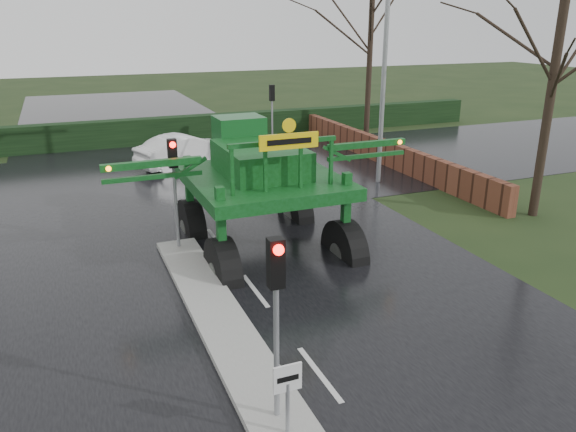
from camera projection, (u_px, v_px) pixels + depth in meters
name	position (u px, v px, depth m)	size (l,w,h in m)	color
ground	(319.00, 375.00, 11.36)	(140.00, 140.00, 0.00)	black
road_main	(201.00, 220.00, 20.11)	(14.00, 80.00, 0.02)	black
road_cross	(169.00, 179.00, 25.36)	(80.00, 12.00, 0.02)	black
median_island	(217.00, 315.00, 13.50)	(1.20, 10.00, 0.16)	gray
hedge_row	(142.00, 132.00, 32.11)	(44.00, 0.90, 1.50)	black
brick_wall	(372.00, 147.00, 28.89)	(0.40, 20.00, 1.20)	#592D1E
keep_left_sign	(288.00, 388.00, 9.24)	(0.50, 0.07, 1.35)	gray
traffic_signal_near	(276.00, 292.00, 9.16)	(0.26, 0.33, 3.52)	gray
traffic_signal_mid	(174.00, 170.00, 16.60)	(0.26, 0.33, 3.52)	gray
traffic_signal_far	(272.00, 102.00, 30.32)	(0.26, 0.33, 3.52)	gray
street_light_right	(379.00, 41.00, 22.79)	(3.85, 0.30, 10.00)	gray
tree_right_near	(554.00, 70.00, 18.98)	(5.60, 5.60, 9.64)	black
tree_right_far	(371.00, 26.00, 32.20)	(7.00, 7.00, 12.05)	black
crop_sprayer	(217.00, 185.00, 15.23)	(9.65, 6.02, 5.39)	black
white_sedan	(187.00, 167.00, 27.40)	(1.69, 4.85, 1.60)	white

